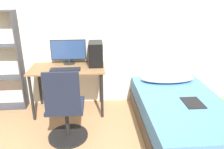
% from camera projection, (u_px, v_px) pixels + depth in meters
% --- Properties ---
extents(wall_back, '(8.00, 0.05, 2.50)m').
position_uv_depth(wall_back, '(83.00, 30.00, 3.46)').
color(wall_back, silver).
rests_on(wall_back, ground_plane).
extents(desk, '(1.12, 0.60, 0.73)m').
position_uv_depth(desk, '(68.00, 74.00, 3.36)').
color(desk, brown).
rests_on(desk, ground_plane).
extents(office_chair, '(0.52, 0.52, 0.99)m').
position_uv_depth(office_chair, '(66.00, 114.00, 2.71)').
color(office_chair, black).
rests_on(office_chair, ground_plane).
extents(bed, '(1.14, 1.89, 0.44)m').
position_uv_depth(bed, '(181.00, 115.00, 3.01)').
color(bed, '#4C3D2D').
rests_on(bed, ground_plane).
extents(pillow, '(0.87, 0.36, 0.11)m').
position_uv_depth(pillow, '(168.00, 78.00, 3.55)').
color(pillow, '#B2B7C6').
rests_on(pillow, bed).
extents(magazine, '(0.24, 0.32, 0.01)m').
position_uv_depth(magazine, '(193.00, 103.00, 2.86)').
color(magazine, black).
rests_on(magazine, bed).
extents(monitor, '(0.55, 0.18, 0.39)m').
position_uv_depth(monitor, '(68.00, 51.00, 3.43)').
color(monitor, black).
rests_on(monitor, desk).
extents(keyboard, '(0.44, 0.14, 0.02)m').
position_uv_depth(keyboard, '(65.00, 69.00, 3.20)').
color(keyboard, black).
rests_on(keyboard, desk).
extents(pc_tower, '(0.21, 0.36, 0.36)m').
position_uv_depth(pc_tower, '(96.00, 54.00, 3.38)').
color(pc_tower, black).
rests_on(pc_tower, desk).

